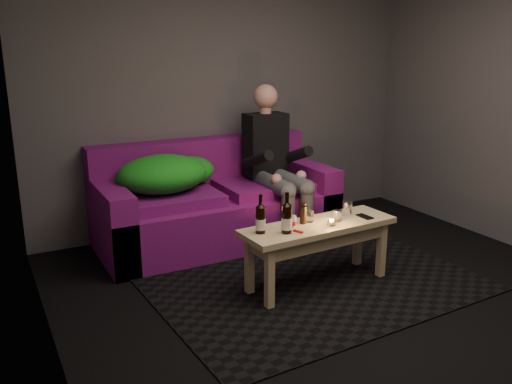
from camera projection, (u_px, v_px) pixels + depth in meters
floor at (370, 313)px, 3.77m from camera, size 4.50×4.50×0.00m
room at (339, 68)px, 3.73m from camera, size 4.50×4.50×4.50m
rug at (313, 282)px, 4.24m from camera, size 2.54×1.91×0.01m
sofa at (214, 206)px, 5.06m from camera, size 2.16×0.97×0.93m
green_blanket at (166, 174)px, 4.75m from camera, size 0.95×0.65×0.32m
person at (274, 161)px, 5.05m from camera, size 0.39×0.90×1.44m
coffee_table at (318, 235)px, 4.09m from camera, size 1.24×0.45×0.50m
beer_bottle_a at (261, 219)px, 3.84m from camera, size 0.07×0.07×0.28m
beer_bottle_b at (287, 218)px, 3.83m from camera, size 0.08×0.08×0.30m
salt_shaker at (293, 221)px, 3.98m from camera, size 0.05×0.05×0.09m
pepper_mill at (303, 215)px, 4.05m from camera, size 0.06×0.06×0.13m
tumbler_back at (309, 216)px, 4.09m from camera, size 0.09×0.09×0.09m
tealight at (331, 222)px, 4.02m from camera, size 0.06×0.06×0.05m
tumbler_front at (337, 215)px, 4.12m from camera, size 0.07×0.07×0.08m
steel_cup at (347, 208)px, 4.26m from camera, size 0.10×0.10×0.11m
smartphone at (365, 217)px, 4.21m from camera, size 0.08×0.15×0.01m
red_lighter at (298, 231)px, 3.87m from camera, size 0.05×0.08×0.01m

